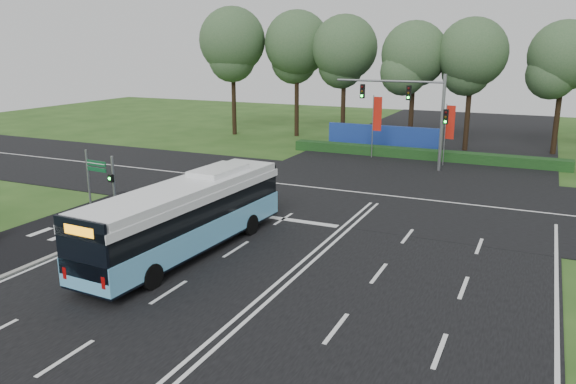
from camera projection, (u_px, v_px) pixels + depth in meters
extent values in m
plane|color=#284C19|center=(303.00, 262.00, 23.90)|extent=(120.00, 120.00, 0.00)
cube|color=black|center=(303.00, 261.00, 23.90)|extent=(20.00, 120.00, 0.04)
cube|color=black|center=(380.00, 195.00, 34.44)|extent=(120.00, 14.00, 0.05)
cube|color=black|center=(34.00, 241.00, 26.32)|extent=(5.00, 18.00, 0.06)
cube|color=gray|center=(72.00, 248.00, 25.34)|extent=(0.25, 18.00, 0.12)
cube|color=#64B8E7|center=(188.00, 230.00, 24.65)|extent=(3.09, 11.97, 1.09)
cube|color=black|center=(189.00, 241.00, 24.77)|extent=(3.06, 11.91, 0.30)
cube|color=black|center=(187.00, 209.00, 24.40)|extent=(2.98, 11.79, 0.94)
cube|color=white|center=(187.00, 195.00, 24.25)|extent=(3.09, 11.97, 0.35)
cube|color=white|center=(186.00, 188.00, 24.16)|extent=(3.01, 11.50, 0.35)
cube|color=white|center=(219.00, 170.00, 26.20)|extent=(1.73, 3.04, 0.25)
cube|color=black|center=(82.00, 250.00, 19.36)|extent=(2.40, 0.24, 2.17)
cube|color=orange|center=(79.00, 231.00, 19.15)|extent=(1.39, 0.13, 0.35)
cylinder|color=black|center=(211.00, 218.00, 28.18)|extent=(0.33, 1.04, 1.03)
cylinder|color=black|center=(251.00, 225.00, 27.14)|extent=(0.33, 1.04, 1.03)
cylinder|color=black|center=(106.00, 266.00, 22.09)|extent=(0.33, 1.04, 1.03)
cylinder|color=black|center=(152.00, 277.00, 21.05)|extent=(0.33, 1.04, 1.03)
cylinder|color=gray|center=(114.00, 190.00, 28.76)|extent=(0.14, 0.14, 3.51)
cube|color=black|center=(111.00, 178.00, 28.44)|extent=(0.32, 0.24, 0.40)
sphere|color=#19F233|center=(110.00, 179.00, 28.35)|extent=(0.14, 0.14, 0.14)
cylinder|color=gray|center=(89.00, 184.00, 29.54)|extent=(0.11, 0.11, 3.68)
cube|color=#0D4D27|center=(96.00, 163.00, 28.90)|extent=(1.38, 0.19, 0.28)
cube|color=#0D4D27|center=(97.00, 169.00, 28.98)|extent=(1.38, 0.19, 0.20)
cube|color=white|center=(96.00, 163.00, 28.87)|extent=(1.28, 0.14, 0.04)
cylinder|color=gray|center=(373.00, 127.00, 45.36)|extent=(0.08, 0.08, 5.08)
cube|color=red|center=(378.00, 114.00, 44.92)|extent=(0.68, 0.07, 2.71)
cylinder|color=gray|center=(445.00, 135.00, 42.34)|extent=(0.07, 0.07, 4.72)
cube|color=red|center=(450.00, 122.00, 41.94)|extent=(0.63, 0.07, 2.51)
cylinder|color=gray|center=(442.00, 124.00, 40.22)|extent=(0.24, 0.24, 7.00)
cylinder|color=gray|center=(389.00, 81.00, 41.11)|extent=(8.00, 0.16, 0.16)
cube|color=black|center=(409.00, 93.00, 40.70)|extent=(0.32, 0.28, 1.05)
cube|color=black|center=(362.00, 91.00, 42.12)|extent=(0.32, 0.28, 1.05)
cube|color=black|center=(446.00, 117.00, 39.99)|extent=(0.32, 0.28, 1.05)
cube|color=#133614|center=(423.00, 154.00, 45.33)|extent=(22.00, 1.20, 0.80)
cube|color=navy|center=(383.00, 138.00, 48.97)|extent=(10.00, 0.30, 2.20)
cylinder|color=black|center=(234.00, 91.00, 57.12)|extent=(0.44, 0.44, 8.96)
sphere|color=#355733|center=(232.00, 40.00, 55.86)|extent=(6.60, 6.60, 6.60)
cylinder|color=black|center=(297.00, 93.00, 56.11)|extent=(0.44, 0.44, 8.69)
sphere|color=#355733|center=(297.00, 43.00, 54.90)|extent=(6.40, 6.40, 6.40)
cylinder|color=black|center=(343.00, 97.00, 53.50)|extent=(0.44, 0.44, 8.30)
sphere|color=#355733|center=(345.00, 48.00, 52.34)|extent=(6.11, 6.11, 6.11)
cylinder|color=black|center=(412.00, 104.00, 50.07)|extent=(0.44, 0.44, 7.80)
sphere|color=#355733|center=(414.00, 54.00, 48.98)|extent=(5.75, 5.75, 5.75)
cylinder|color=black|center=(468.00, 105.00, 48.23)|extent=(0.44, 0.44, 7.94)
sphere|color=#355733|center=(473.00, 52.00, 47.12)|extent=(5.85, 5.85, 5.85)
cylinder|color=black|center=(558.00, 108.00, 46.53)|extent=(0.44, 0.44, 7.74)
sphere|color=#355733|center=(564.00, 55.00, 45.45)|extent=(5.70, 5.70, 5.70)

